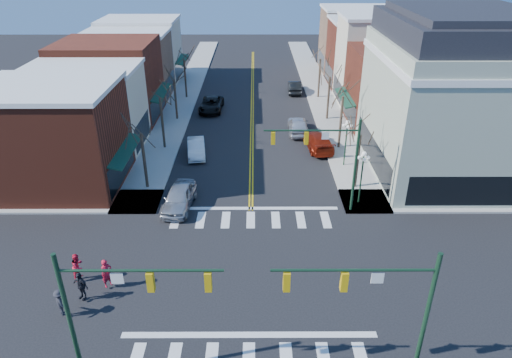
{
  "coord_description": "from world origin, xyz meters",
  "views": [
    {
      "loc": [
        0.3,
        -21.48,
        17.76
      ],
      "look_at": [
        0.38,
        7.19,
        2.8
      ],
      "focal_mm": 32.0,
      "sensor_mm": 36.0,
      "label": 1
    }
  ],
  "objects_px": {
    "lamppost_corner": "(362,169)",
    "car_left_far": "(211,105)",
    "lamppost_midblock": "(346,135)",
    "pedestrian_dark_b": "(61,302)",
    "car_right_far": "(294,87)",
    "victorian_corner": "(454,95)",
    "car_right_near": "(318,141)",
    "car_left_near": "(179,197)",
    "pedestrian_red_b": "(78,266)",
    "pedestrian_dark_a": "(81,286)",
    "pedestrian_red_a": "(107,273)",
    "car_right_mid": "(298,125)",
    "car_left_mid": "(196,148)"
  },
  "relations": [
    {
      "from": "lamppost_corner",
      "to": "car_left_near",
      "type": "xyz_separation_m",
      "value": [
        -13.56,
        -0.5,
        -2.13
      ]
    },
    {
      "from": "pedestrian_dark_b",
      "to": "lamppost_midblock",
      "type": "bearing_deg",
      "value": -88.13
    },
    {
      "from": "victorian_corner",
      "to": "car_right_near",
      "type": "bearing_deg",
      "value": 156.76
    },
    {
      "from": "car_right_mid",
      "to": "pedestrian_dark_a",
      "type": "distance_m",
      "value": 28.7
    },
    {
      "from": "lamppost_corner",
      "to": "car_left_far",
      "type": "relative_size",
      "value": 0.8
    },
    {
      "from": "car_right_mid",
      "to": "pedestrian_dark_b",
      "type": "relative_size",
      "value": 3.08
    },
    {
      "from": "pedestrian_red_b",
      "to": "pedestrian_dark_b",
      "type": "distance_m",
      "value": 2.92
    },
    {
      "from": "lamppost_corner",
      "to": "lamppost_midblock",
      "type": "xyz_separation_m",
      "value": [
        0.0,
        6.5,
        0.0
      ]
    },
    {
      "from": "car_right_near",
      "to": "pedestrian_red_a",
      "type": "distance_m",
      "value": 24.58
    },
    {
      "from": "car_right_mid",
      "to": "victorian_corner",
      "type": "bearing_deg",
      "value": 144.91
    },
    {
      "from": "lamppost_midblock",
      "to": "car_right_far",
      "type": "xyz_separation_m",
      "value": [
        -2.66,
        22.35,
        -2.19
      ]
    },
    {
      "from": "lamppost_corner",
      "to": "pedestrian_dark_b",
      "type": "xyz_separation_m",
      "value": [
        -18.09,
        -11.74,
        -2.0
      ]
    },
    {
      "from": "car_right_near",
      "to": "lamppost_midblock",
      "type": "bearing_deg",
      "value": 109.17
    },
    {
      "from": "car_left_near",
      "to": "car_left_mid",
      "type": "bearing_deg",
      "value": 94.16
    },
    {
      "from": "lamppost_corner",
      "to": "pedestrian_dark_a",
      "type": "bearing_deg",
      "value": -148.96
    },
    {
      "from": "pedestrian_red_a",
      "to": "car_right_far",
      "type": "bearing_deg",
      "value": 25.23
    },
    {
      "from": "lamppost_midblock",
      "to": "pedestrian_dark_a",
      "type": "height_order",
      "value": "lamppost_midblock"
    },
    {
      "from": "victorian_corner",
      "to": "pedestrian_red_a",
      "type": "xyz_separation_m",
      "value": [
        -24.63,
        -15.49,
        -5.62
      ]
    },
    {
      "from": "car_left_far",
      "to": "pedestrian_dark_b",
      "type": "distance_m",
      "value": 33.68
    },
    {
      "from": "lamppost_corner",
      "to": "car_right_mid",
      "type": "relative_size",
      "value": 0.87
    },
    {
      "from": "lamppost_midblock",
      "to": "pedestrian_dark_b",
      "type": "bearing_deg",
      "value": -134.77
    },
    {
      "from": "car_right_near",
      "to": "car_left_far",
      "type": "bearing_deg",
      "value": -50.99
    },
    {
      "from": "lamppost_midblock",
      "to": "pedestrian_red_b",
      "type": "xyz_separation_m",
      "value": [
        -18.2,
        -15.32,
        -1.96
      ]
    },
    {
      "from": "victorian_corner",
      "to": "lamppost_corner",
      "type": "height_order",
      "value": "victorian_corner"
    },
    {
      "from": "lamppost_corner",
      "to": "lamppost_midblock",
      "type": "relative_size",
      "value": 1.0
    },
    {
      "from": "car_left_far",
      "to": "car_right_far",
      "type": "distance_m",
      "value": 12.66
    },
    {
      "from": "car_left_near",
      "to": "car_left_far",
      "type": "relative_size",
      "value": 0.9
    },
    {
      "from": "pedestrian_red_b",
      "to": "pedestrian_dark_b",
      "type": "xyz_separation_m",
      "value": [
        0.11,
        -2.92,
        -0.04
      ]
    },
    {
      "from": "car_left_far",
      "to": "pedestrian_dark_a",
      "type": "bearing_deg",
      "value": -95.43
    },
    {
      "from": "victorian_corner",
      "to": "pedestrian_dark_b",
      "type": "distance_m",
      "value": 32.31
    },
    {
      "from": "car_left_mid",
      "to": "car_left_far",
      "type": "xyz_separation_m",
      "value": [
        0.35,
        12.65,
        0.02
      ]
    },
    {
      "from": "car_left_far",
      "to": "car_left_near",
      "type": "bearing_deg",
      "value": -88.94
    },
    {
      "from": "car_left_mid",
      "to": "car_right_near",
      "type": "bearing_deg",
      "value": -0.76
    },
    {
      "from": "car_right_near",
      "to": "pedestrian_dark_a",
      "type": "height_order",
      "value": "pedestrian_dark_a"
    },
    {
      "from": "lamppost_midblock",
      "to": "pedestrian_dark_b",
      "type": "xyz_separation_m",
      "value": [
        -18.09,
        -18.24,
        -2.0
      ]
    },
    {
      "from": "lamppost_midblock",
      "to": "pedestrian_red_b",
      "type": "bearing_deg",
      "value": -139.91
    },
    {
      "from": "car_left_near",
      "to": "pedestrian_dark_b",
      "type": "relative_size",
      "value": 3.03
    },
    {
      "from": "victorian_corner",
      "to": "lamppost_midblock",
      "type": "relative_size",
      "value": 3.29
    },
    {
      "from": "lamppost_corner",
      "to": "car_right_near",
      "type": "distance_m",
      "value": 10.72
    },
    {
      "from": "car_right_mid",
      "to": "pedestrian_dark_b",
      "type": "distance_m",
      "value": 30.08
    },
    {
      "from": "lamppost_corner",
      "to": "car_left_mid",
      "type": "height_order",
      "value": "lamppost_corner"
    },
    {
      "from": "lamppost_midblock",
      "to": "car_right_far",
      "type": "bearing_deg",
      "value": 96.78
    },
    {
      "from": "car_left_near",
      "to": "car_left_far",
      "type": "xyz_separation_m",
      "value": [
        0.56,
        22.05,
        -0.08
      ]
    },
    {
      "from": "pedestrian_red_b",
      "to": "pedestrian_dark_b",
      "type": "bearing_deg",
      "value": -166.81
    },
    {
      "from": "car_left_far",
      "to": "car_right_near",
      "type": "bearing_deg",
      "value": -42.53
    },
    {
      "from": "car_left_far",
      "to": "car_right_near",
      "type": "distance_m",
      "value": 15.85
    },
    {
      "from": "pedestrian_red_b",
      "to": "lamppost_corner",
      "type": "bearing_deg",
      "value": -53.03
    },
    {
      "from": "car_left_near",
      "to": "car_right_far",
      "type": "height_order",
      "value": "car_left_near"
    },
    {
      "from": "pedestrian_dark_a",
      "to": "pedestrian_dark_b",
      "type": "height_order",
      "value": "pedestrian_dark_a"
    },
    {
      "from": "victorian_corner",
      "to": "lamppost_corner",
      "type": "xyz_separation_m",
      "value": [
        -8.3,
        -6.0,
        -3.7
      ]
    }
  ]
}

